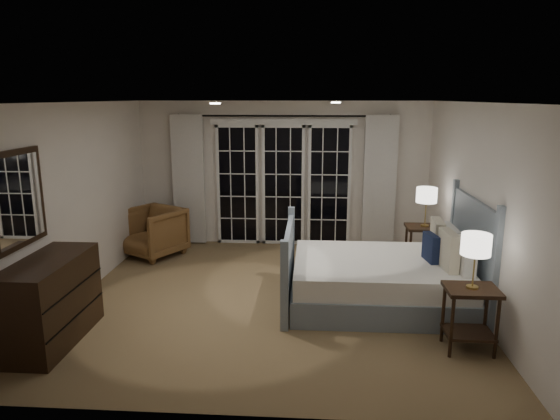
# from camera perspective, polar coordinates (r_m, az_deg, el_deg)

# --- Properties ---
(floor) EXTENTS (5.00, 5.00, 0.00)m
(floor) POSITION_cam_1_polar(r_m,az_deg,el_deg) (6.63, -0.94, -9.93)
(floor) COLOR olive
(floor) RESTS_ON ground
(ceiling) EXTENTS (5.00, 5.00, 0.00)m
(ceiling) POSITION_cam_1_polar(r_m,az_deg,el_deg) (6.12, -1.03, 12.22)
(ceiling) COLOR white
(ceiling) RESTS_ON wall_back
(wall_left) EXTENTS (0.02, 5.00, 2.50)m
(wall_left) POSITION_cam_1_polar(r_m,az_deg,el_deg) (6.92, -22.08, 0.93)
(wall_left) COLOR silver
(wall_left) RESTS_ON floor
(wall_right) EXTENTS (0.02, 5.00, 2.50)m
(wall_right) POSITION_cam_1_polar(r_m,az_deg,el_deg) (6.54, 21.40, 0.34)
(wall_right) COLOR silver
(wall_right) RESTS_ON floor
(wall_back) EXTENTS (5.00, 0.02, 2.50)m
(wall_back) POSITION_cam_1_polar(r_m,az_deg,el_deg) (8.71, 0.39, 4.14)
(wall_back) COLOR silver
(wall_back) RESTS_ON floor
(wall_front) EXTENTS (5.00, 0.02, 2.50)m
(wall_front) POSITION_cam_1_polar(r_m,az_deg,el_deg) (3.86, -4.10, -7.10)
(wall_front) COLOR silver
(wall_front) RESTS_ON floor
(french_doors) EXTENTS (2.50, 0.04, 2.20)m
(french_doors) POSITION_cam_1_polar(r_m,az_deg,el_deg) (8.69, 0.37, 3.06)
(french_doors) COLOR black
(french_doors) RESTS_ON wall_back
(curtain_rod) EXTENTS (3.50, 0.03, 0.03)m
(curtain_rod) POSITION_cam_1_polar(r_m,az_deg,el_deg) (8.52, 0.36, 10.71)
(curtain_rod) COLOR black
(curtain_rod) RESTS_ON wall_back
(curtain_left) EXTENTS (0.55, 0.10, 2.25)m
(curtain_left) POSITION_cam_1_polar(r_m,az_deg,el_deg) (8.86, -10.39, 3.42)
(curtain_left) COLOR silver
(curtain_left) RESTS_ON curtain_rod
(curtain_right) EXTENTS (0.55, 0.10, 2.25)m
(curtain_right) POSITION_cam_1_polar(r_m,az_deg,el_deg) (8.67, 11.31, 3.18)
(curtain_right) COLOR silver
(curtain_right) RESTS_ON curtain_rod
(downlight_a) EXTENTS (0.12, 0.12, 0.01)m
(downlight_a) POSITION_cam_1_polar(r_m,az_deg,el_deg) (6.70, 6.40, 12.11)
(downlight_a) COLOR white
(downlight_a) RESTS_ON ceiling
(downlight_b) EXTENTS (0.12, 0.12, 0.01)m
(downlight_b) POSITION_cam_1_polar(r_m,az_deg,el_deg) (5.80, -7.42, 11.99)
(downlight_b) COLOR white
(downlight_b) RESTS_ON ceiling
(bed) EXTENTS (2.32, 1.67, 1.36)m
(bed) POSITION_cam_1_polar(r_m,az_deg,el_deg) (6.47, 11.67, -7.58)
(bed) COLOR gray
(bed) RESTS_ON floor
(nightstand_left) EXTENTS (0.52, 0.42, 0.68)m
(nightstand_left) POSITION_cam_1_polar(r_m,az_deg,el_deg) (5.53, 20.91, -10.54)
(nightstand_left) COLOR black
(nightstand_left) RESTS_ON floor
(nightstand_right) EXTENTS (0.53, 0.43, 0.69)m
(nightstand_right) POSITION_cam_1_polar(r_m,az_deg,el_deg) (7.75, 16.09, -3.45)
(nightstand_right) COLOR black
(nightstand_right) RESTS_ON floor
(lamp_left) EXTENTS (0.29, 0.29, 0.56)m
(lamp_left) POSITION_cam_1_polar(r_m,az_deg,el_deg) (5.31, 21.49, -3.77)
(lamp_left) COLOR #AF9046
(lamp_left) RESTS_ON nightstand_left
(lamp_right) EXTENTS (0.30, 0.30, 0.58)m
(lamp_right) POSITION_cam_1_polar(r_m,az_deg,el_deg) (7.59, 16.41, 1.60)
(lamp_right) COLOR #AF9046
(lamp_right) RESTS_ON nightstand_right
(armchair) EXTENTS (1.19, 1.19, 0.80)m
(armchair) POSITION_cam_1_polar(r_m,az_deg,el_deg) (8.43, -14.39, -2.45)
(armchair) COLOR brown
(armchair) RESTS_ON floor
(dresser) EXTENTS (0.55, 1.29, 0.92)m
(dresser) POSITION_cam_1_polar(r_m,az_deg,el_deg) (5.87, -24.72, -9.42)
(dresser) COLOR black
(dresser) RESTS_ON floor
(mirror) EXTENTS (0.05, 0.85, 1.00)m
(mirror) POSITION_cam_1_polar(r_m,az_deg,el_deg) (5.69, -27.83, 1.07)
(mirror) COLOR black
(mirror) RESTS_ON wall_left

